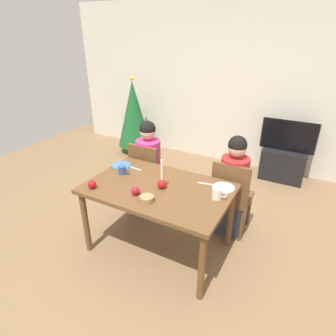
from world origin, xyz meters
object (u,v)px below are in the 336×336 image
at_px(tv_stand, 283,164).
at_px(apple_near_candle, 92,184).
at_px(person_right_child, 233,188).
at_px(christmas_tree, 134,114).
at_px(apple_by_left_plate, 135,191).
at_px(plate_left, 121,165).
at_px(plate_right, 224,188).
at_px(tv, 289,136).
at_px(chair_left, 148,172).
at_px(bowl_walnuts, 147,199).
at_px(mug_right, 217,193).
at_px(mug_left, 123,170).
at_px(candle_centerpiece, 162,182).
at_px(person_left_child, 149,167).
at_px(chair_right, 231,194).
at_px(dining_table, 158,194).

bearing_deg(tv_stand, apple_near_candle, -118.85).
xyz_separation_m(person_right_child, christmas_tree, (-2.34, 1.49, 0.17)).
height_order(apple_near_candle, apple_by_left_plate, apple_near_candle).
bearing_deg(christmas_tree, plate_left, -58.69).
xyz_separation_m(christmas_tree, plate_right, (2.34, -1.84, 0.02)).
relative_size(tv, plate_left, 3.62).
height_order(chair_left, bowl_walnuts, chair_left).
bearing_deg(tv, person_right_child, -101.32).
bearing_deg(mug_right, mug_left, -179.05).
relative_size(person_right_child, tv, 1.48).
distance_m(chair_left, candle_centerpiece, 0.88).
distance_m(tv_stand, bowl_walnuts, 2.76).
xyz_separation_m(chair_left, person_right_child, (1.08, 0.03, 0.06)).
bearing_deg(candle_centerpiece, mug_left, 172.74).
bearing_deg(christmas_tree, apple_near_candle, -63.40).
relative_size(plate_left, bowl_walnuts, 1.71).
xyz_separation_m(tv_stand, apple_by_left_plate, (-1.01, -2.52, 0.55)).
relative_size(chair_left, apple_by_left_plate, 11.38).
height_order(tv, candle_centerpiece, candle_centerpiece).
xyz_separation_m(plate_right, mug_left, (-1.04, -0.22, 0.04)).
bearing_deg(tv, tv_stand, -90.00).
distance_m(person_left_child, apple_by_left_plate, 0.98).
bearing_deg(plate_right, tv_stand, 80.65).
bearing_deg(apple_by_left_plate, christmas_tree, 125.26).
xyz_separation_m(chair_right, person_left_child, (-1.08, 0.03, 0.06)).
height_order(tv_stand, plate_right, plate_right).
xyz_separation_m(tv_stand, tv, (0.00, 0.00, 0.47)).
xyz_separation_m(dining_table, chair_left, (-0.52, 0.61, -0.15)).
distance_m(chair_right, plate_left, 1.26).
relative_size(chair_right, apple_near_candle, 11.04).
relative_size(chair_left, bowl_walnuts, 7.03).
bearing_deg(bowl_walnuts, plate_left, 143.34).
height_order(christmas_tree, plate_right, christmas_tree).
bearing_deg(bowl_walnuts, chair_right, 59.02).
bearing_deg(tv, plate_left, -125.89).
bearing_deg(plate_left, bowl_walnuts, -36.66).
relative_size(tv_stand, plate_right, 3.02).
bearing_deg(dining_table, candle_centerpiece, -3.91).
bearing_deg(apple_near_candle, christmas_tree, 116.60).
height_order(person_right_child, tv_stand, person_right_child).
bearing_deg(chair_right, plate_right, -89.97).
height_order(person_left_child, tv, person_left_child).
xyz_separation_m(plate_right, apple_by_left_plate, (-0.68, -0.50, 0.03)).
relative_size(mug_right, apple_by_left_plate, 1.73).
xyz_separation_m(christmas_tree, apple_by_left_plate, (1.66, -2.35, 0.05)).
xyz_separation_m(dining_table, person_right_child, (0.57, 0.64, -0.10)).
bearing_deg(dining_table, apple_near_candle, -149.34).
bearing_deg(person_right_child, dining_table, -131.54).
height_order(christmas_tree, mug_right, christmas_tree).
distance_m(dining_table, plate_right, 0.64).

